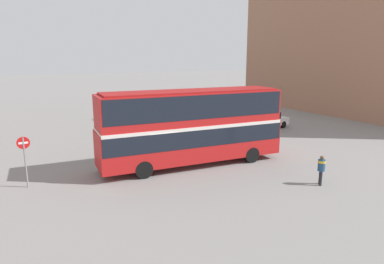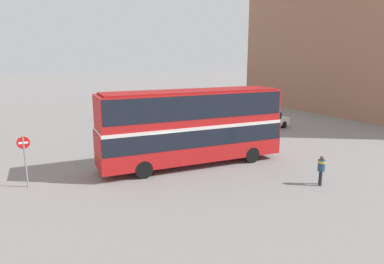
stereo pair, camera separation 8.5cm
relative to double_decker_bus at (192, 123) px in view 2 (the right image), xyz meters
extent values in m
plane|color=gray|center=(-1.82, 0.07, -2.65)|extent=(240.00, 240.00, 0.00)
cube|color=#9E7056|center=(27.72, 9.56, 4.70)|extent=(11.55, 28.95, 14.70)
cube|color=red|center=(0.00, 0.00, -1.18)|extent=(11.53, 3.24, 2.08)
cube|color=red|center=(0.00, 0.00, 0.87)|extent=(11.35, 3.15, 2.03)
cube|color=black|center=(0.00, 0.00, -0.71)|extent=(11.42, 3.26, 1.02)
cube|color=black|center=(0.00, 0.00, 1.11)|extent=(11.18, 3.17, 1.38)
cube|color=silver|center=(0.00, 0.00, -0.11)|extent=(11.42, 3.25, 0.20)
cube|color=maroon|center=(0.00, 0.00, 1.93)|extent=(10.83, 2.94, 0.10)
cylinder|color=black|center=(3.71, 0.87, -2.15)|extent=(1.02, 0.36, 1.00)
cylinder|color=black|center=(3.56, -1.35, -2.15)|extent=(1.02, 0.36, 1.00)
cylinder|color=black|center=(-3.34, 1.33, -2.15)|extent=(1.02, 0.36, 1.00)
cylinder|color=black|center=(-3.48, -0.88, -2.15)|extent=(1.02, 0.36, 1.00)
cylinder|color=#232328|center=(4.27, -6.25, -2.27)|extent=(0.14, 0.14, 0.77)
cylinder|color=#232328|center=(4.43, -6.07, -2.27)|extent=(0.14, 0.14, 0.77)
cylinder|color=navy|center=(4.35, -6.16, -1.58)|extent=(0.52, 0.52, 0.61)
cylinder|color=gold|center=(4.35, -6.16, -1.38)|extent=(0.55, 0.55, 0.13)
sphere|color=brown|center=(4.35, -6.16, -1.17)|extent=(0.21, 0.21, 0.21)
cube|color=slate|center=(1.03, 17.34, -2.00)|extent=(4.34, 1.85, 0.79)
cube|color=black|center=(0.86, 17.34, -1.36)|extent=(2.26, 1.65, 0.49)
cylinder|color=black|center=(2.38, 18.16, -2.35)|extent=(0.60, 0.22, 0.60)
cylinder|color=black|center=(2.37, 16.51, -2.35)|extent=(0.60, 0.22, 0.60)
cylinder|color=black|center=(-0.31, 18.17, -2.35)|extent=(0.60, 0.22, 0.60)
cylinder|color=black|center=(-0.32, 16.52, -2.35)|extent=(0.60, 0.22, 0.60)
cube|color=silver|center=(11.40, 6.39, -2.04)|extent=(4.39, 2.37, 0.66)
cube|color=black|center=(11.23, 6.36, -1.42)|extent=(2.39, 1.88, 0.58)
cylinder|color=black|center=(12.55, 7.36, -2.33)|extent=(0.67, 0.32, 0.65)
cylinder|color=black|center=(12.80, 5.82, -2.33)|extent=(0.67, 0.32, 0.65)
cylinder|color=black|center=(10.00, 6.96, -2.33)|extent=(0.67, 0.32, 0.65)
cylinder|color=black|center=(10.24, 5.42, -2.33)|extent=(0.67, 0.32, 0.65)
cylinder|color=gray|center=(-9.24, 0.67, -1.33)|extent=(0.08, 0.08, 2.64)
cylinder|color=red|center=(-9.24, 0.67, -0.29)|extent=(0.63, 0.03, 0.63)
cube|color=white|center=(-9.24, 0.67, -0.29)|extent=(0.44, 0.04, 0.11)
camera|label=1|loc=(-9.55, -17.97, 3.96)|focal=32.00mm
camera|label=2|loc=(-9.48, -18.01, 3.96)|focal=32.00mm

